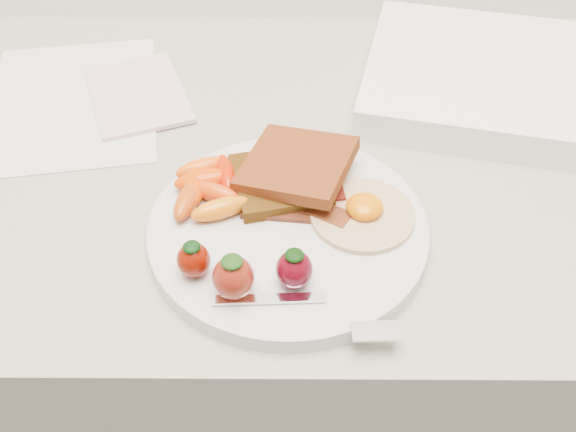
{
  "coord_description": "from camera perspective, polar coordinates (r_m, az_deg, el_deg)",
  "views": [
    {
      "loc": [
        0.01,
        1.13,
        1.36
      ],
      "look_at": [
        0.01,
        1.56,
        0.93
      ],
      "focal_mm": 40.0,
      "sensor_mm": 36.0,
      "label": 1
    }
  ],
  "objects": [
    {
      "name": "fried_egg",
      "position": [
        0.62,
        6.66,
        0.33
      ],
      "size": [
        0.11,
        0.11,
        0.02
      ],
      "color": "#F8E2B8",
      "rests_on": "plate"
    },
    {
      "name": "notepad",
      "position": [
        0.83,
        -13.23,
        10.53
      ],
      "size": [
        0.16,
        0.19,
        0.01
      ],
      "primitive_type": "cube",
      "rotation": [
        0.0,
        0.0,
        0.36
      ],
      "color": "beige",
      "rests_on": "paper_sheet"
    },
    {
      "name": "bacon_strips",
      "position": [
        0.63,
        0.84,
        1.03
      ],
      "size": [
        0.11,
        0.07,
        0.01
      ],
      "color": "#3F140D",
      "rests_on": "plate"
    },
    {
      "name": "plate",
      "position": [
        0.62,
        -0.0,
        -1.24
      ],
      "size": [
        0.27,
        0.27,
        0.02
      ],
      "primitive_type": "cylinder",
      "color": "silver",
      "rests_on": "counter"
    },
    {
      "name": "strawberries",
      "position": [
        0.55,
        -4.07,
        -4.81
      ],
      "size": [
        0.12,
        0.06,
        0.04
      ],
      "color": "#640D01",
      "rests_on": "plate"
    },
    {
      "name": "fork",
      "position": [
        0.54,
        2.53,
        -8.62
      ],
      "size": [
        0.16,
        0.05,
        0.0
      ],
      "color": "white",
      "rests_on": "plate"
    },
    {
      "name": "toast_upper",
      "position": [
        0.65,
        0.8,
        4.59
      ],
      "size": [
        0.13,
        0.13,
        0.02
      ],
      "primitive_type": "cube",
      "rotation": [
        0.0,
        -0.1,
        -0.36
      ],
      "color": "#481A09",
      "rests_on": "toast_lower"
    },
    {
      "name": "paper_sheet",
      "position": [
        0.85,
        -18.64,
        9.65
      ],
      "size": [
        0.24,
        0.3,
        0.0
      ],
      "primitive_type": "cube",
      "rotation": [
        0.0,
        0.0,
        0.17
      ],
      "color": "white",
      "rests_on": "counter"
    },
    {
      "name": "toast_lower",
      "position": [
        0.65,
        -0.72,
        3.11
      ],
      "size": [
        0.11,
        0.11,
        0.01
      ],
      "primitive_type": "cube",
      "rotation": [
        0.0,
        0.0,
        0.24
      ],
      "color": "black",
      "rests_on": "plate"
    },
    {
      "name": "counter",
      "position": [
        1.07,
        -0.47,
        -12.8
      ],
      "size": [
        2.0,
        0.6,
        0.9
      ],
      "primitive_type": "cube",
      "color": "gray",
      "rests_on": "ground"
    },
    {
      "name": "baby_carrots",
      "position": [
        0.65,
        -7.25,
        2.65
      ],
      "size": [
        0.09,
        0.1,
        0.02
      ],
      "color": "#E53D01",
      "rests_on": "plate"
    },
    {
      "name": "appliance",
      "position": [
        0.85,
        18.8,
        11.32
      ],
      "size": [
        0.39,
        0.34,
        0.04
      ],
      "primitive_type": "cube",
      "rotation": [
        0.0,
        0.0,
        -0.23
      ],
      "color": "white",
      "rests_on": "counter"
    }
  ]
}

